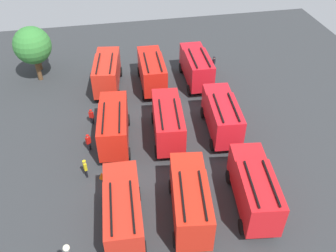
# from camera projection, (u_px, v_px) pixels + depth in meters

# --- Properties ---
(ground_plane) EXTENTS (55.85, 55.85, 0.00)m
(ground_plane) POSITION_uv_depth(u_px,v_px,m) (168.00, 137.00, 34.84)
(ground_plane) COLOR #2D3033
(fire_truck_0) EXTENTS (7.45, 3.48, 3.88)m
(fire_truck_0) POSITION_uv_depth(u_px,v_px,m) (254.00, 187.00, 27.11)
(fire_truck_0) COLOR red
(fire_truck_0) RESTS_ON ground
(fire_truck_1) EXTENTS (7.39, 3.27, 3.88)m
(fire_truck_1) POSITION_uv_depth(u_px,v_px,m) (222.00, 115.00, 34.05)
(fire_truck_1) COLOR red
(fire_truck_1) RESTS_ON ground
(fire_truck_2) EXTENTS (7.26, 2.91, 3.88)m
(fire_truck_2) POSITION_uv_depth(u_px,v_px,m) (196.00, 66.00, 41.11)
(fire_truck_2) COLOR red
(fire_truck_2) RESTS_ON ground
(fire_truck_3) EXTENTS (7.46, 3.53, 3.88)m
(fire_truck_3) POSITION_uv_depth(u_px,v_px,m) (190.00, 199.00, 26.28)
(fire_truck_3) COLOR red
(fire_truck_3) RESTS_ON ground
(fire_truck_4) EXTENTS (7.40, 3.31, 3.88)m
(fire_truck_4) POSITION_uv_depth(u_px,v_px,m) (168.00, 121.00, 33.33)
(fire_truck_4) COLOR red
(fire_truck_4) RESTS_ON ground
(fire_truck_5) EXTENTS (7.27, 2.92, 3.88)m
(fire_truck_5) POSITION_uv_depth(u_px,v_px,m) (152.00, 70.00, 40.39)
(fire_truck_5) COLOR red
(fire_truck_5) RESTS_ON ground
(fire_truck_6) EXTENTS (7.30, 3.01, 3.88)m
(fire_truck_6) POSITION_uv_depth(u_px,v_px,m) (123.00, 210.00, 25.49)
(fire_truck_6) COLOR red
(fire_truck_6) RESTS_ON ground
(fire_truck_7) EXTENTS (7.40, 3.31, 3.88)m
(fire_truck_7) POSITION_uv_depth(u_px,v_px,m) (114.00, 124.00, 32.93)
(fire_truck_7) COLOR red
(fire_truck_7) RESTS_ON ground
(fire_truck_8) EXTENTS (7.47, 3.54, 3.88)m
(fire_truck_8) POSITION_uv_depth(u_px,v_px,m) (107.00, 72.00, 40.18)
(fire_truck_8) COLOR red
(fire_truck_8) RESTS_ON ground
(firefighter_0) EXTENTS (0.47, 0.35, 1.80)m
(firefighter_0) POSITION_uv_depth(u_px,v_px,m) (85.00, 168.00, 30.27)
(firefighter_0) COLOR black
(firefighter_0) RESTS_ON ground
(firefighter_1) EXTENTS (0.42, 0.48, 1.63)m
(firefighter_1) POSITION_uv_depth(u_px,v_px,m) (91.00, 116.00, 35.95)
(firefighter_1) COLOR black
(firefighter_1) RESTS_ON ground
(firefighter_2) EXTENTS (0.47, 0.46, 1.79)m
(firefighter_2) POSITION_uv_depth(u_px,v_px,m) (214.00, 63.00, 44.05)
(firefighter_2) COLOR black
(firefighter_2) RESTS_ON ground
(firefighter_3) EXTENTS (0.43, 0.48, 1.74)m
(firefighter_3) POSITION_uv_depth(u_px,v_px,m) (88.00, 142.00, 32.88)
(firefighter_3) COLOR black
(firefighter_3) RESTS_ON ground
(tree_0) EXTENTS (4.15, 4.15, 6.44)m
(tree_0) POSITION_uv_depth(u_px,v_px,m) (32.00, 46.00, 40.32)
(tree_0) COLOR brown
(tree_0) RESTS_ON ground
(tree_1) EXTENTS (3.15, 3.15, 4.88)m
(tree_1) POSITION_uv_depth(u_px,v_px,m) (35.00, 45.00, 42.82)
(tree_1) COLOR brown
(tree_1) RESTS_ON ground
(traffic_cone_0) EXTENTS (0.47, 0.47, 0.67)m
(traffic_cone_0) POSITION_uv_depth(u_px,v_px,m) (102.00, 175.00, 30.54)
(traffic_cone_0) COLOR #F2600C
(traffic_cone_0) RESTS_ON ground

